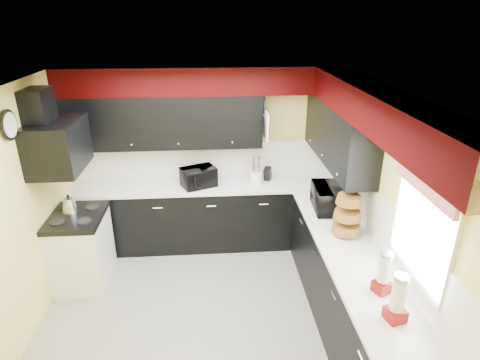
# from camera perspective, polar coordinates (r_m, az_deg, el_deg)

# --- Properties ---
(ground) EXTENTS (3.60, 3.60, 0.00)m
(ground) POSITION_cam_1_polar(r_m,az_deg,el_deg) (4.76, -4.95, -18.48)
(ground) COLOR gray
(ground) RESTS_ON ground
(wall_back) EXTENTS (3.60, 0.06, 2.50)m
(wall_back) POSITION_cam_1_polar(r_m,az_deg,el_deg) (5.69, -5.31, 3.48)
(wall_back) COLOR #E0C666
(wall_back) RESTS_ON ground
(wall_right) EXTENTS (0.06, 3.60, 2.50)m
(wall_right) POSITION_cam_1_polar(r_m,az_deg,el_deg) (4.37, 18.80, -3.98)
(wall_right) COLOR #E0C666
(wall_right) RESTS_ON ground
(wall_left) EXTENTS (0.06, 3.60, 2.50)m
(wall_left) POSITION_cam_1_polar(r_m,az_deg,el_deg) (4.47, -29.39, -5.26)
(wall_left) COLOR #E0C666
(wall_left) RESTS_ON ground
(ceiling) EXTENTS (3.60, 3.60, 0.06)m
(ceiling) POSITION_cam_1_polar(r_m,az_deg,el_deg) (3.62, -6.32, 12.65)
(ceiling) COLOR white
(ceiling) RESTS_ON wall_back
(cab_back) EXTENTS (3.60, 0.60, 0.90)m
(cab_back) POSITION_cam_1_polar(r_m,az_deg,el_deg) (5.74, -5.05, -5.08)
(cab_back) COLOR black
(cab_back) RESTS_ON ground
(cab_right) EXTENTS (0.60, 3.00, 0.90)m
(cab_right) POSITION_cam_1_polar(r_m,az_deg,el_deg) (4.45, 15.23, -15.18)
(cab_right) COLOR black
(cab_right) RESTS_ON ground
(counter_back) EXTENTS (3.62, 0.64, 0.04)m
(counter_back) POSITION_cam_1_polar(r_m,az_deg,el_deg) (5.53, -5.21, -0.78)
(counter_back) COLOR white
(counter_back) RESTS_ON cab_back
(counter_right) EXTENTS (0.64, 3.02, 0.04)m
(counter_right) POSITION_cam_1_polar(r_m,az_deg,el_deg) (4.18, 15.90, -10.09)
(counter_right) COLOR white
(counter_right) RESTS_ON cab_right
(splash_back) EXTENTS (3.60, 0.02, 0.50)m
(splash_back) POSITION_cam_1_polar(r_m,az_deg,el_deg) (5.70, -5.29, 2.88)
(splash_back) COLOR white
(splash_back) RESTS_ON counter_back
(splash_right) EXTENTS (0.02, 3.60, 0.50)m
(splash_right) POSITION_cam_1_polar(r_m,az_deg,el_deg) (4.39, 18.58, -4.69)
(splash_right) COLOR white
(splash_right) RESTS_ON counter_right
(upper_back) EXTENTS (2.60, 0.35, 0.70)m
(upper_back) POSITION_cam_1_polar(r_m,az_deg,el_deg) (5.40, -10.91, 8.18)
(upper_back) COLOR black
(upper_back) RESTS_ON wall_back
(upper_right) EXTENTS (0.35, 1.80, 0.70)m
(upper_right) POSITION_cam_1_polar(r_m,az_deg,el_deg) (4.90, 13.82, 6.43)
(upper_right) COLOR black
(upper_right) RESTS_ON wall_right
(soffit_back) EXTENTS (3.60, 0.36, 0.35)m
(soffit_back) POSITION_cam_1_polar(r_m,az_deg,el_deg) (5.25, -5.77, 13.93)
(soffit_back) COLOR black
(soffit_back) RESTS_ON wall_back
(soffit_right) EXTENTS (0.36, 3.24, 0.35)m
(soffit_right) POSITION_cam_1_polar(r_m,az_deg,el_deg) (3.79, 19.34, 9.26)
(soffit_right) COLOR black
(soffit_right) RESTS_ON wall_right
(stove) EXTENTS (0.60, 0.75, 0.86)m
(stove) POSITION_cam_1_polar(r_m,az_deg,el_deg) (5.35, -21.58, -9.29)
(stove) COLOR white
(stove) RESTS_ON ground
(cooktop) EXTENTS (0.62, 0.77, 0.06)m
(cooktop) POSITION_cam_1_polar(r_m,az_deg,el_deg) (5.13, -22.33, -4.92)
(cooktop) COLOR black
(cooktop) RESTS_ON stove
(hood) EXTENTS (0.50, 0.78, 0.55)m
(hood) POSITION_cam_1_polar(r_m,az_deg,el_deg) (4.82, -24.47, 4.49)
(hood) COLOR black
(hood) RESTS_ON wall_left
(hood_duct) EXTENTS (0.24, 0.40, 0.40)m
(hood_duct) POSITION_cam_1_polar(r_m,az_deg,el_deg) (4.77, -26.78, 9.17)
(hood_duct) COLOR black
(hood_duct) RESTS_ON wall_left
(window) EXTENTS (0.03, 0.86, 0.96)m
(window) POSITION_cam_1_polar(r_m,az_deg,el_deg) (3.52, 24.60, -6.17)
(window) COLOR white
(window) RESTS_ON wall_right
(valance) EXTENTS (0.04, 0.88, 0.20)m
(valance) POSITION_cam_1_polar(r_m,az_deg,el_deg) (3.33, 24.89, -0.21)
(valance) COLOR red
(valance) RESTS_ON wall_right
(pan_top) EXTENTS (0.03, 0.22, 0.40)m
(pan_top) POSITION_cam_1_polar(r_m,az_deg,el_deg) (5.29, 3.43, 10.48)
(pan_top) COLOR black
(pan_top) RESTS_ON upper_back
(pan_mid) EXTENTS (0.03, 0.28, 0.46)m
(pan_mid) POSITION_cam_1_polar(r_m,az_deg,el_deg) (5.22, 3.55, 7.50)
(pan_mid) COLOR black
(pan_mid) RESTS_ON upper_back
(pan_low) EXTENTS (0.03, 0.24, 0.42)m
(pan_low) POSITION_cam_1_polar(r_m,az_deg,el_deg) (5.48, 3.18, 7.92)
(pan_low) COLOR black
(pan_low) RESTS_ON upper_back
(cut_board) EXTENTS (0.03, 0.26, 0.35)m
(cut_board) POSITION_cam_1_polar(r_m,az_deg,el_deg) (5.10, 3.86, 7.68)
(cut_board) COLOR white
(cut_board) RESTS_ON upper_back
(baskets) EXTENTS (0.27, 0.27, 0.50)m
(baskets) POSITION_cam_1_polar(r_m,az_deg,el_deg) (4.35, 15.02, -4.71)
(baskets) COLOR brown
(baskets) RESTS_ON upper_right
(clock) EXTENTS (0.03, 0.30, 0.30)m
(clock) POSITION_cam_1_polar(r_m,az_deg,el_deg) (4.37, -30.04, 6.79)
(clock) COLOR black
(clock) RESTS_ON wall_left
(deco_plate) EXTENTS (0.03, 0.24, 0.24)m
(deco_plate) POSITION_cam_1_polar(r_m,az_deg,el_deg) (3.72, 22.32, 7.40)
(deco_plate) COLOR white
(deco_plate) RESTS_ON wall_right
(toaster_oven) EXTENTS (0.55, 0.51, 0.26)m
(toaster_oven) POSITION_cam_1_polar(r_m,az_deg,el_deg) (5.43, -5.87, 0.42)
(toaster_oven) COLOR black
(toaster_oven) RESTS_ON counter_back
(microwave) EXTENTS (0.39, 0.55, 0.29)m
(microwave) POSITION_cam_1_polar(r_m,az_deg,el_deg) (4.88, 12.56, -2.51)
(microwave) COLOR black
(microwave) RESTS_ON counter_right
(utensil_crock) EXTENTS (0.18, 0.18, 0.17)m
(utensil_crock) POSITION_cam_1_polar(r_m,az_deg,el_deg) (5.49, 2.30, 0.32)
(utensil_crock) COLOR white
(utensil_crock) RESTS_ON counter_back
(knife_block) EXTENTS (0.13, 0.15, 0.19)m
(knife_block) POSITION_cam_1_polar(r_m,az_deg,el_deg) (5.61, 3.93, 0.87)
(knife_block) COLOR black
(knife_block) RESTS_ON counter_back
(kettle) EXTENTS (0.24, 0.24, 0.17)m
(kettle) POSITION_cam_1_polar(r_m,az_deg,el_deg) (5.20, -23.10, -3.27)
(kettle) COLOR #AFAEB3
(kettle) RESTS_ON cooktop
(dispenser_a) EXTENTS (0.17, 0.17, 0.35)m
(dispenser_a) POSITION_cam_1_polar(r_m,az_deg,el_deg) (3.63, 19.75, -12.56)
(dispenser_a) COLOR #5D000C
(dispenser_a) RESTS_ON counter_right
(dispenser_b) EXTENTS (0.17, 0.17, 0.38)m
(dispenser_b) POSITION_cam_1_polar(r_m,az_deg,el_deg) (3.37, 21.52, -15.57)
(dispenser_b) COLOR #720001
(dispenser_b) RESTS_ON counter_right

